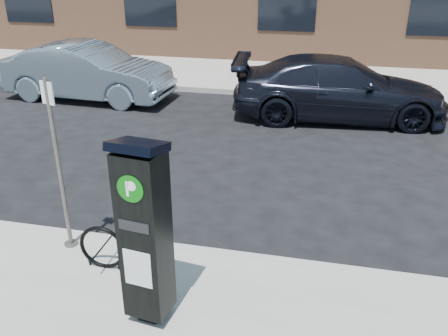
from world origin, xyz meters
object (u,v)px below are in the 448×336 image
(sign_pole, at_px, (59,168))
(car_silver, at_px, (87,72))
(parking_kiosk, at_px, (145,233))
(bike_rack, at_px, (102,248))
(car_dark, at_px, (339,88))

(sign_pole, bearing_deg, car_silver, 135.27)
(parking_kiosk, bearing_deg, bike_rack, 149.41)
(parking_kiosk, bearing_deg, car_dark, 83.78)
(sign_pole, bearing_deg, parking_kiosk, -14.49)
(sign_pole, height_order, car_silver, sign_pole)
(car_silver, relative_size, car_dark, 0.91)
(parking_kiosk, xyz_separation_m, sign_pole, (-1.58, 1.08, 0.07))
(car_dark, bearing_deg, sign_pole, 147.47)
(car_silver, bearing_deg, bike_rack, -148.78)
(car_silver, bearing_deg, car_dark, -88.66)
(parking_kiosk, xyz_separation_m, car_dark, (1.94, 7.89, -0.48))
(bike_rack, relative_size, car_dark, 0.12)
(bike_rack, xyz_separation_m, car_dark, (2.84, 7.19, 0.31))
(car_dark, bearing_deg, bike_rack, 153.20)
(sign_pole, relative_size, car_silver, 0.49)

